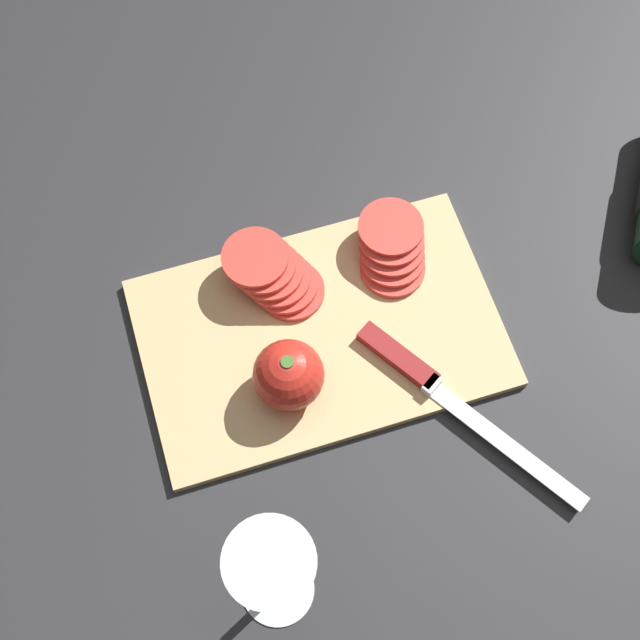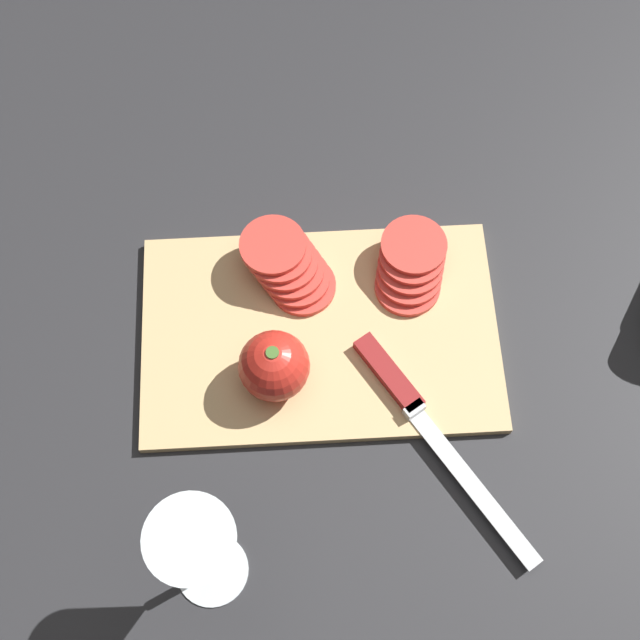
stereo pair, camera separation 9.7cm
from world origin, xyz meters
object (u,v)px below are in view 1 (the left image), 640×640
(whole_tomato, at_px, (289,375))
(tomato_slice_stack_near, at_px, (274,274))
(tomato_slice_stack_far, at_px, (392,248))
(knife, at_px, (417,375))
(wine_glass, at_px, (272,571))

(whole_tomato, height_order, tomato_slice_stack_near, whole_tomato)
(tomato_slice_stack_near, height_order, tomato_slice_stack_far, tomato_slice_stack_near)
(tomato_slice_stack_far, bearing_deg, knife, 81.86)
(wine_glass, height_order, tomato_slice_stack_far, wine_glass)
(wine_glass, bearing_deg, knife, -140.91)
(knife, bearing_deg, whole_tomato, -134.79)
(knife, distance_m, tomato_slice_stack_far, 0.15)
(knife, xyz_separation_m, tomato_slice_stack_near, (0.12, -0.16, 0.02))
(whole_tomato, height_order, tomato_slice_stack_far, whole_tomato)
(wine_glass, distance_m, knife, 0.29)
(wine_glass, xyz_separation_m, knife, (-0.21, -0.17, -0.11))
(tomato_slice_stack_near, relative_size, tomato_slice_stack_far, 0.98)
(tomato_slice_stack_near, bearing_deg, tomato_slice_stack_far, 177.63)
(knife, bearing_deg, wine_glass, -83.35)
(wine_glass, xyz_separation_m, tomato_slice_stack_near, (-0.09, -0.33, -0.09))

